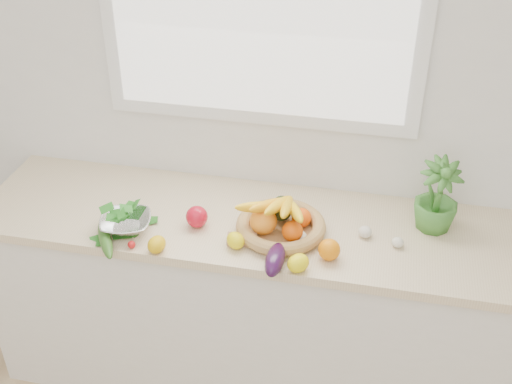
% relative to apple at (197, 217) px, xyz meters
% --- Properties ---
extents(back_wall, '(4.50, 0.02, 2.70)m').
position_rel_apple_xyz_m(back_wall, '(0.18, 0.39, 0.41)').
color(back_wall, white).
rests_on(back_wall, ground).
extents(counter_cabinet, '(2.20, 0.58, 0.86)m').
position_rel_apple_xyz_m(counter_cabinet, '(0.18, 0.09, -0.51)').
color(counter_cabinet, silver).
rests_on(counter_cabinet, ground).
extents(countertop, '(2.24, 0.62, 0.04)m').
position_rel_apple_xyz_m(countertop, '(0.18, 0.09, -0.06)').
color(countertop, beige).
rests_on(countertop, counter_cabinet).
extents(orange_loose, '(0.09, 0.09, 0.08)m').
position_rel_apple_xyz_m(orange_loose, '(0.54, -0.10, -0.00)').
color(orange_loose, orange).
rests_on(orange_loose, countertop).
extents(lemon_a, '(0.08, 0.09, 0.07)m').
position_rel_apple_xyz_m(lemon_a, '(-0.10, -0.19, -0.01)').
color(lemon_a, '#E0AC0C').
rests_on(lemon_a, countertop).
extents(lemon_b, '(0.11, 0.11, 0.07)m').
position_rel_apple_xyz_m(lemon_b, '(0.44, -0.19, -0.01)').
color(lemon_b, yellow).
rests_on(lemon_b, countertop).
extents(lemon_c, '(0.10, 0.10, 0.06)m').
position_rel_apple_xyz_m(lemon_c, '(0.18, -0.10, -0.01)').
color(lemon_c, yellow).
rests_on(lemon_c, countertop).
extents(apple, '(0.10, 0.10, 0.09)m').
position_rel_apple_xyz_m(apple, '(0.00, 0.00, 0.00)').
color(apple, '#B80E22').
rests_on(apple, countertop).
extents(ginger, '(0.12, 0.06, 0.04)m').
position_rel_apple_xyz_m(ginger, '(0.20, -0.08, -0.03)').
color(ginger, tan).
rests_on(ginger, countertop).
extents(garlic_a, '(0.06, 0.06, 0.05)m').
position_rel_apple_xyz_m(garlic_a, '(0.67, 0.07, -0.02)').
color(garlic_a, beige).
rests_on(garlic_a, countertop).
extents(garlic_b, '(0.06, 0.06, 0.04)m').
position_rel_apple_xyz_m(garlic_b, '(0.79, 0.03, -0.02)').
color(garlic_b, silver).
rests_on(garlic_b, countertop).
extents(garlic_c, '(0.08, 0.08, 0.05)m').
position_rel_apple_xyz_m(garlic_c, '(0.42, -0.02, -0.02)').
color(garlic_c, beige).
rests_on(garlic_c, countertop).
extents(eggplant, '(0.07, 0.19, 0.07)m').
position_rel_apple_xyz_m(eggplant, '(0.36, -0.19, -0.01)').
color(eggplant, '#2A0D31').
rests_on(eggplant, countertop).
extents(cucumber, '(0.17, 0.24, 0.05)m').
position_rel_apple_xyz_m(cucumber, '(-0.31, -0.19, -0.02)').
color(cucumber, '#255619').
rests_on(cucumber, countertop).
extents(radish, '(0.04, 0.04, 0.03)m').
position_rel_apple_xyz_m(radish, '(-0.21, -0.19, -0.03)').
color(radish, red).
rests_on(radish, countertop).
extents(potted_herb, '(0.23, 0.23, 0.32)m').
position_rel_apple_xyz_m(potted_herb, '(0.93, 0.19, 0.10)').
color(potted_herb, '#3D7B2C').
rests_on(potted_herb, countertop).
extents(fruit_basket, '(0.44, 0.44, 0.19)m').
position_rel_apple_xyz_m(fruit_basket, '(0.33, 0.03, 0.01)').
color(fruit_basket, tan).
rests_on(fruit_basket, countertop).
extents(colander_with_spinach, '(0.24, 0.24, 0.11)m').
position_rel_apple_xyz_m(colander_with_spinach, '(-0.27, -0.09, 0.01)').
color(colander_with_spinach, silver).
rests_on(colander_with_spinach, countertop).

